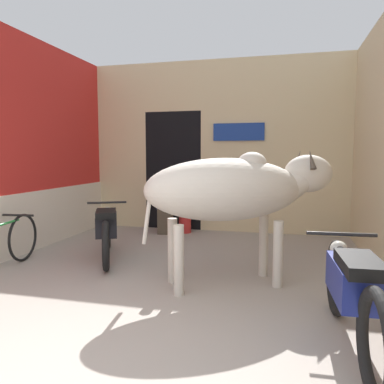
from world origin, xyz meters
name	(u,v)px	position (x,y,z in m)	size (l,w,h in m)	color
wall_left_shopfront	(1,147)	(-2.52, 2.61, 1.56)	(0.25, 5.25, 3.23)	red
wall_back_with_doorway	(202,156)	(-0.33, 5.51, 1.43)	(4.87, 0.93, 3.23)	beige
cow	(235,189)	(0.76, 2.35, 1.08)	(2.21, 1.47, 1.52)	beige
motorcycle_near	(352,290)	(1.80, 1.15, 0.45)	(0.58, 1.91, 0.79)	black
motorcycle_far	(107,229)	(-1.12, 2.95, 0.43)	(0.89, 1.66, 0.76)	black
bicycle	(0,245)	(-2.13, 2.06, 0.34)	(0.44, 1.66, 0.67)	black
shopkeeper_seated	(167,201)	(-0.83, 4.82, 0.60)	(0.38, 0.33, 1.15)	brown
plastic_stool	(185,221)	(-0.52, 4.93, 0.21)	(0.33, 0.33, 0.40)	red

